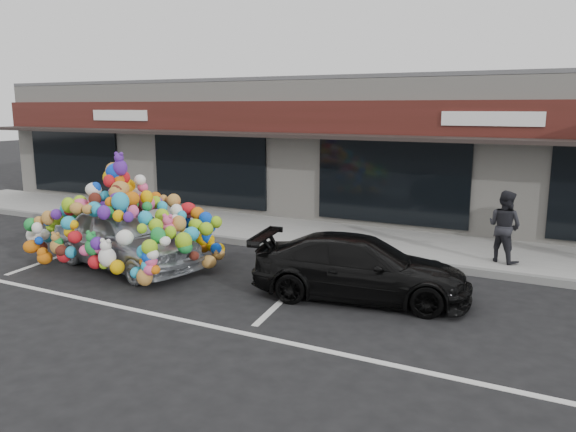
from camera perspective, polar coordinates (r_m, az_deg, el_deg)
The scene contains 10 objects.
ground at distance 12.34m, azimuth -11.18°, elevation -5.34°, with size 90.00×90.00×0.00m, color black.
shop_building at distance 19.21m, azimuth 4.52°, elevation 7.21°, with size 24.00×7.20×4.31m.
sidewalk at distance 15.54m, azimuth -2.00°, elevation -1.45°, with size 26.00×3.00×0.15m, color gray.
kerb at distance 14.29m, azimuth -4.95°, elevation -2.61°, with size 26.00×0.18×0.16m, color slate.
parking_stripe_left at distance 14.63m, azimuth -20.57°, elevation -3.25°, with size 0.12×4.40×0.01m, color silver.
parking_stripe_mid at distance 11.05m, azimuth 1.03°, elevation -7.06°, with size 0.12×4.40×0.01m, color silver.
lane_line at distance 9.45m, azimuth -10.31°, elevation -10.43°, with size 14.00×0.12×0.01m, color silver.
toy_car at distance 12.62m, azimuth -16.22°, elevation -1.39°, with size 2.82×4.40×2.40m.
black_sedan at distance 10.29m, azimuth 7.37°, elevation -5.24°, with size 3.92×1.59×1.14m, color black.
pedestrian_b at distance 12.84m, azimuth 21.13°, elevation -0.99°, with size 0.75×0.59×1.55m, color black.
Camera 1 is at (7.46, -9.22, 3.44)m, focal length 35.00 mm.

